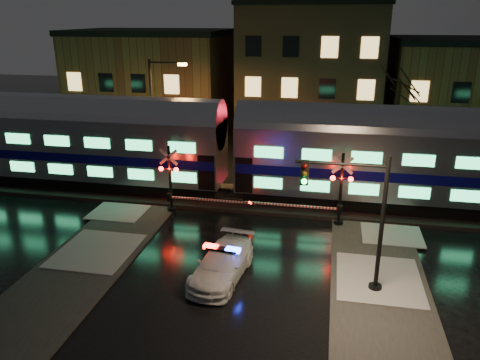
% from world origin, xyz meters
% --- Properties ---
extents(ground, '(120.00, 120.00, 0.00)m').
position_xyz_m(ground, '(0.00, 0.00, 0.00)').
color(ground, black).
rests_on(ground, ground).
extents(ballast, '(90.00, 4.20, 0.24)m').
position_xyz_m(ballast, '(0.00, 5.00, 0.12)').
color(ballast, black).
rests_on(ballast, ground).
extents(sidewalk_left, '(4.00, 20.00, 0.12)m').
position_xyz_m(sidewalk_left, '(-6.50, -6.00, 0.06)').
color(sidewalk_left, '#2D2D2D').
rests_on(sidewalk_left, ground).
extents(sidewalk_right, '(4.00, 20.00, 0.12)m').
position_xyz_m(sidewalk_right, '(6.50, -6.00, 0.06)').
color(sidewalk_right, '#2D2D2D').
rests_on(sidewalk_right, ground).
extents(building_left, '(14.00, 10.00, 9.00)m').
position_xyz_m(building_left, '(-13.00, 22.00, 4.50)').
color(building_left, brown).
rests_on(building_left, ground).
extents(building_mid, '(12.00, 11.00, 11.50)m').
position_xyz_m(building_mid, '(2.00, 22.50, 5.75)').
color(building_mid, brown).
rests_on(building_mid, ground).
extents(building_right, '(12.00, 10.00, 8.50)m').
position_xyz_m(building_right, '(15.00, 22.00, 4.25)').
color(building_right, brown).
rests_on(building_right, ground).
extents(train, '(51.00, 3.12, 5.92)m').
position_xyz_m(train, '(-1.69, 5.00, 3.38)').
color(train, black).
rests_on(train, ballast).
extents(police_car, '(2.38, 4.77, 1.49)m').
position_xyz_m(police_car, '(-0.11, -3.99, 0.67)').
color(police_car, silver).
rests_on(police_car, ground).
extents(crossing_signal_right, '(5.74, 0.65, 4.06)m').
position_xyz_m(crossing_signal_right, '(4.45, 2.31, 1.68)').
color(crossing_signal_right, black).
rests_on(crossing_signal_right, ground).
extents(crossing_signal_left, '(5.56, 0.65, 3.94)m').
position_xyz_m(crossing_signal_left, '(-4.24, 2.30, 1.63)').
color(crossing_signal_left, black).
rests_on(crossing_signal_left, ground).
extents(traffic_light, '(3.73, 0.68, 5.76)m').
position_xyz_m(traffic_light, '(5.38, -3.84, 3.07)').
color(traffic_light, black).
rests_on(traffic_light, ground).
extents(streetlight, '(2.67, 0.28, 7.97)m').
position_xyz_m(streetlight, '(-7.79, 9.00, 4.60)').
color(streetlight, black).
rests_on(streetlight, ground).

